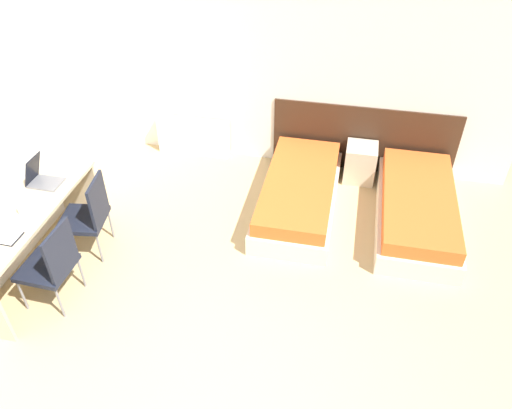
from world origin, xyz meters
TOP-DOWN VIEW (x-y plane):
  - wall_back at (0.00, 3.88)m, footprint 5.78×0.05m
  - wall_left at (-2.42, 1.93)m, footprint 0.05×4.86m
  - headboard_panel at (1.05, 3.84)m, footprint 2.34×0.03m
  - bed_near_window at (0.37, 2.86)m, footprint 0.87×1.91m
  - bed_near_door at (1.73, 2.86)m, footprint 0.87×1.91m
  - nightstand at (1.05, 3.62)m, footprint 0.39×0.38m
  - radiator at (-1.23, 3.76)m, footprint 1.00×0.12m
  - desk at (-2.11, 1.30)m, footprint 0.56×1.86m
  - chair_near_laptop at (-1.69, 1.67)m, footprint 0.52×0.52m
  - chair_near_notebook at (-1.69, 0.94)m, footprint 0.47×0.47m
  - laptop at (-2.16, 1.73)m, footprint 0.32×0.24m
  - open_notebook at (-2.08, 0.90)m, footprint 0.34×0.20m
  - mug at (-2.09, 1.25)m, footprint 0.08×0.08m

SIDE VIEW (x-z plane):
  - bed_near_window at x=0.37m, z-range -0.01..0.41m
  - bed_near_door at x=1.73m, z-range -0.01..0.41m
  - nightstand at x=1.05m, z-range 0.00..0.49m
  - radiator at x=-1.23m, z-range 0.00..0.53m
  - headboard_panel at x=1.05m, z-range 0.00..0.91m
  - chair_near_laptop at x=-1.69m, z-range 0.03..0.95m
  - chair_near_notebook at x=-1.69m, z-range 0.03..0.95m
  - desk at x=-2.11m, z-range 0.21..0.98m
  - open_notebook at x=-2.08m, z-range 0.78..0.79m
  - mug at x=-2.09m, z-range 0.78..0.87m
  - laptop at x=-2.16m, z-range 0.68..1.00m
  - wall_back at x=0.00m, z-range 0.00..2.70m
  - wall_left at x=-2.42m, z-range 0.00..2.70m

